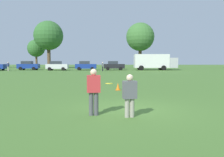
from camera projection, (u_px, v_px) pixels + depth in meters
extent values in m
plane|color=#47702D|center=(130.00, 110.00, 9.36)|extent=(192.99, 192.99, 0.00)
cylinder|color=#4C4C51|center=(91.00, 104.00, 8.35)|extent=(0.16, 0.16, 0.83)
cylinder|color=#4C4C51|center=(96.00, 104.00, 8.37)|extent=(0.16, 0.16, 0.83)
cube|color=red|center=(94.00, 84.00, 8.30)|extent=(0.51, 0.35, 0.61)
sphere|color=beige|center=(94.00, 72.00, 8.27)|extent=(0.23, 0.23, 0.23)
cylinder|color=gray|center=(132.00, 108.00, 8.10)|extent=(0.16, 0.16, 0.66)
cylinder|color=gray|center=(127.00, 108.00, 8.06)|extent=(0.16, 0.16, 0.66)
cube|color=#595960|center=(130.00, 90.00, 8.03)|extent=(0.51, 0.37, 0.61)
sphere|color=beige|center=(130.00, 78.00, 8.00)|extent=(0.23, 0.23, 0.23)
cylinder|color=yellow|center=(109.00, 83.00, 8.48)|extent=(0.27, 0.27, 0.04)
cube|color=#D8590C|center=(118.00, 90.00, 15.48)|extent=(0.32, 0.32, 0.03)
cone|color=orange|center=(118.00, 86.00, 15.46)|extent=(0.24, 0.24, 0.45)
cylinder|color=black|center=(3.00, 69.00, 46.04)|extent=(0.67, 0.25, 0.66)
cube|color=navy|center=(28.00, 66.00, 47.42)|extent=(4.28, 2.00, 0.90)
cube|color=#2D333D|center=(27.00, 63.00, 47.35)|extent=(2.08, 1.73, 0.64)
cylinder|color=black|center=(36.00, 68.00, 48.49)|extent=(0.67, 0.25, 0.66)
cylinder|color=black|center=(34.00, 69.00, 46.49)|extent=(0.67, 0.25, 0.66)
cylinder|color=black|center=(24.00, 68.00, 48.41)|extent=(0.67, 0.25, 0.66)
cylinder|color=black|center=(20.00, 69.00, 46.42)|extent=(0.67, 0.25, 0.66)
cube|color=silver|center=(57.00, 66.00, 45.78)|extent=(4.28, 2.00, 0.90)
cube|color=#2D333D|center=(56.00, 63.00, 45.72)|extent=(2.08, 1.73, 0.64)
cylinder|color=black|center=(65.00, 69.00, 46.85)|extent=(0.67, 0.25, 0.66)
cylinder|color=black|center=(63.00, 69.00, 44.86)|extent=(0.67, 0.25, 0.66)
cylinder|color=black|center=(52.00, 69.00, 46.77)|extent=(0.67, 0.25, 0.66)
cylinder|color=black|center=(49.00, 69.00, 44.78)|extent=(0.67, 0.25, 0.66)
cube|color=navy|center=(86.00, 66.00, 47.01)|extent=(4.28, 2.00, 0.90)
cube|color=#2D333D|center=(85.00, 63.00, 46.95)|extent=(2.08, 1.73, 0.64)
cylinder|color=black|center=(93.00, 68.00, 48.08)|extent=(0.67, 0.25, 0.66)
cylinder|color=black|center=(92.00, 69.00, 46.09)|extent=(0.67, 0.25, 0.66)
cylinder|color=black|center=(80.00, 68.00, 48.00)|extent=(0.67, 0.25, 0.66)
cylinder|color=black|center=(79.00, 69.00, 46.01)|extent=(0.67, 0.25, 0.66)
cube|color=black|center=(114.00, 66.00, 47.41)|extent=(4.28, 2.00, 0.90)
cube|color=#2D333D|center=(113.00, 63.00, 47.34)|extent=(2.08, 1.73, 0.64)
cylinder|color=black|center=(120.00, 68.00, 48.48)|extent=(0.67, 0.25, 0.66)
cylinder|color=black|center=(121.00, 69.00, 46.49)|extent=(0.67, 0.25, 0.66)
cylinder|color=black|center=(108.00, 68.00, 48.40)|extent=(0.67, 0.25, 0.66)
cylinder|color=black|center=(108.00, 69.00, 46.41)|extent=(0.67, 0.25, 0.66)
cube|color=white|center=(151.00, 61.00, 46.94)|extent=(6.91, 2.82, 2.70)
cube|color=#B2B2B7|center=(172.00, 63.00, 47.10)|extent=(1.91, 2.38, 2.00)
cylinder|color=black|center=(160.00, 68.00, 48.48)|extent=(0.97, 0.33, 0.96)
cylinder|color=black|center=(164.00, 68.00, 45.75)|extent=(0.97, 0.33, 0.96)
cylinder|color=black|center=(139.00, 68.00, 48.35)|extent=(0.97, 0.33, 0.96)
cylinder|color=black|center=(141.00, 68.00, 45.62)|extent=(0.97, 0.33, 0.96)
cylinder|color=black|center=(103.00, 69.00, 42.62)|extent=(0.16, 0.16, 0.84)
cylinder|color=black|center=(103.00, 69.00, 42.45)|extent=(0.16, 0.16, 0.84)
cube|color=#595960|center=(103.00, 65.00, 42.48)|extent=(0.35, 0.50, 0.59)
sphere|color=beige|center=(103.00, 63.00, 42.45)|extent=(0.23, 0.23, 0.23)
cylinder|color=gray|center=(8.00, 69.00, 42.68)|extent=(0.16, 0.16, 0.84)
cylinder|color=gray|center=(8.00, 69.00, 42.56)|extent=(0.16, 0.16, 0.84)
cube|color=navy|center=(8.00, 65.00, 42.56)|extent=(0.52, 0.49, 0.60)
sphere|color=#D8AD8C|center=(8.00, 63.00, 42.53)|extent=(0.23, 0.23, 0.23)
cylinder|color=brown|center=(36.00, 62.00, 62.59)|extent=(0.54, 0.54, 3.23)
sphere|color=#33662D|center=(36.00, 48.00, 62.32)|extent=(4.62, 4.62, 4.62)
cylinder|color=brown|center=(49.00, 58.00, 57.27)|extent=(0.83, 0.83, 4.97)
sphere|color=#33662D|center=(48.00, 36.00, 56.84)|extent=(7.10, 7.10, 7.10)
cylinder|color=brown|center=(140.00, 59.00, 56.23)|extent=(0.78, 0.78, 4.71)
sphere|color=#3D7033|center=(140.00, 37.00, 55.83)|extent=(6.72, 6.72, 6.72)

